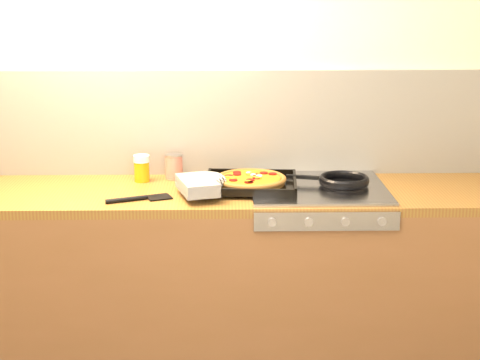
{
  "coord_description": "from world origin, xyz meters",
  "views": [
    {
      "loc": [
        0.04,
        -2.06,
        1.79
      ],
      "look_at": [
        0.1,
        1.08,
        0.95
      ],
      "focal_mm": 55.0,
      "sensor_mm": 36.0,
      "label": 1
    }
  ],
  "objects_px": {
    "pizza_on_tray": "(236,181)",
    "frying_pan": "(343,181)",
    "tomato_can": "(174,167)",
    "juice_glass": "(142,168)"
  },
  "relations": [
    {
      "from": "pizza_on_tray",
      "to": "juice_glass",
      "type": "xyz_separation_m",
      "value": [
        -0.44,
        0.18,
        0.02
      ]
    },
    {
      "from": "frying_pan",
      "to": "juice_glass",
      "type": "xyz_separation_m",
      "value": [
        -0.91,
        0.15,
        0.03
      ]
    },
    {
      "from": "tomato_can",
      "to": "juice_glass",
      "type": "xyz_separation_m",
      "value": [
        -0.15,
        -0.04,
        0.0
      ]
    },
    {
      "from": "pizza_on_tray",
      "to": "juice_glass",
      "type": "relative_size",
      "value": 4.43
    },
    {
      "from": "frying_pan",
      "to": "juice_glass",
      "type": "height_order",
      "value": "juice_glass"
    },
    {
      "from": "frying_pan",
      "to": "tomato_can",
      "type": "xyz_separation_m",
      "value": [
        -0.77,
        0.19,
        0.02
      ]
    },
    {
      "from": "frying_pan",
      "to": "juice_glass",
      "type": "distance_m",
      "value": 0.93
    },
    {
      "from": "frying_pan",
      "to": "tomato_can",
      "type": "bearing_deg",
      "value": 165.9
    },
    {
      "from": "pizza_on_tray",
      "to": "frying_pan",
      "type": "xyz_separation_m",
      "value": [
        0.48,
        0.02,
        -0.01
      ]
    },
    {
      "from": "pizza_on_tray",
      "to": "tomato_can",
      "type": "bearing_deg",
      "value": 143.17
    }
  ]
}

